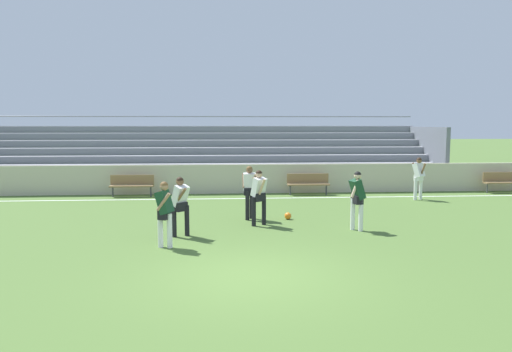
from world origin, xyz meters
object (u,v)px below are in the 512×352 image
at_px(player_white_wide_left, 249,188).
at_px(soccer_ball, 288,216).
at_px(player_dark_deep_cover, 165,209).
at_px(bleacher_stand, 195,154).
at_px(player_white_wide_right, 419,175).
at_px(player_white_on_ball, 180,201).
at_px(bench_far_right, 132,184).
at_px(bench_far_left, 308,182).
at_px(bench_near_wall_gap, 504,180).
at_px(player_dark_dropping_back, 357,195).
at_px(player_white_pressing_high, 259,193).

relative_size(player_white_wide_left, soccer_ball, 7.78).
bearing_deg(player_white_wide_left, player_dark_deep_cover, -124.26).
xyz_separation_m(bleacher_stand, player_white_wide_right, (9.18, -5.59, -0.50)).
bearing_deg(player_white_on_ball, player_dark_deep_cover, -103.67).
xyz_separation_m(bench_far_right, player_white_wide_right, (11.59, -1.67, 0.47)).
height_order(bench_far_left, player_dark_deep_cover, player_dark_deep_cover).
xyz_separation_m(bench_far_right, player_white_on_ball, (2.62, -7.33, 0.41)).
bearing_deg(bench_far_right, bench_near_wall_gap, 0.00).
bearing_deg(player_white_on_ball, soccer_ball, 32.98).
xyz_separation_m(bench_far_left, player_dark_deep_cover, (-5.10, -8.50, 0.43)).
bearing_deg(soccer_ball, player_dark_dropping_back, -44.62).
relative_size(bench_far_right, player_white_pressing_high, 1.08).
bearing_deg(bleacher_stand, bench_far_right, -121.57).
distance_m(bench_far_right, player_dark_deep_cover, 8.82).
xyz_separation_m(bench_near_wall_gap, player_white_wide_right, (-4.57, -1.67, 0.47)).
bearing_deg(bench_far_left, bleacher_stand, 142.06).
distance_m(player_dark_deep_cover, soccer_ball, 4.86).
distance_m(bench_near_wall_gap, player_dark_dropping_back, 11.05).
xyz_separation_m(bench_far_left, soccer_ball, (-1.59, -5.24, -0.44)).
distance_m(player_dark_dropping_back, soccer_ball, 2.61).
height_order(player_white_wide_left, player_white_on_ball, player_white_wide_left).
xyz_separation_m(bleacher_stand, bench_near_wall_gap, (13.75, -3.92, -0.97)).
bearing_deg(player_dark_dropping_back, bench_near_wall_gap, 39.07).
height_order(player_white_wide_left, soccer_ball, player_white_wide_left).
relative_size(bench_far_right, soccer_ball, 8.18).
bearing_deg(bench_near_wall_gap, bleacher_stand, 164.09).
distance_m(bench_near_wall_gap, player_white_on_ball, 15.40).
xyz_separation_m(player_dark_deep_cover, player_white_on_ball, (0.28, 1.17, -0.02)).
relative_size(player_white_wide_left, player_dark_dropping_back, 1.01).
distance_m(bench_far_left, player_dark_dropping_back, 6.98).
bearing_deg(player_white_wide_left, soccer_ball, -4.49).
distance_m(player_white_on_ball, player_white_wide_right, 10.61).
distance_m(bench_far_right, player_white_pressing_high, 7.78).
bearing_deg(player_white_on_ball, player_white_wide_right, 32.27).
bearing_deg(player_white_on_ball, bench_far_right, 109.67).
distance_m(player_white_wide_left, player_dark_dropping_back, 3.48).
xyz_separation_m(bleacher_stand, bench_far_left, (5.03, -3.92, -0.97)).
height_order(bleacher_stand, bench_far_left, bleacher_stand).
height_order(bench_far_right, player_white_on_ball, player_white_on_ball).
relative_size(bleacher_stand, player_white_on_ball, 14.78).
relative_size(bench_near_wall_gap, player_white_on_ball, 1.11).
bearing_deg(bench_near_wall_gap, player_dark_dropping_back, -140.93).
height_order(player_dark_dropping_back, player_white_on_ball, player_dark_dropping_back).
height_order(bench_near_wall_gap, player_white_wide_right, player_white_wide_right).
bearing_deg(bench_near_wall_gap, player_white_pressing_high, -151.77).
distance_m(bleacher_stand, player_white_on_ball, 11.27).
bearing_deg(player_white_pressing_high, bench_near_wall_gap, 28.23).
xyz_separation_m(bench_near_wall_gap, soccer_ball, (-10.32, -5.24, -0.44)).
bearing_deg(bench_far_right, player_white_wide_right, -8.18).
distance_m(bench_far_left, bench_near_wall_gap, 8.73).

